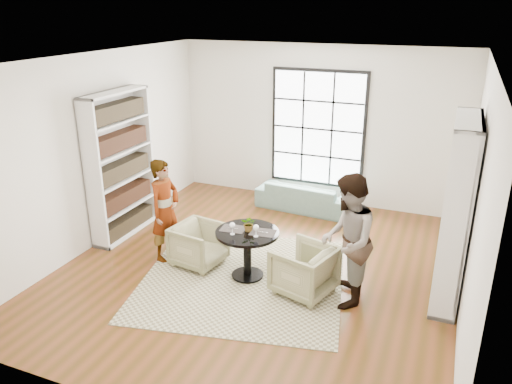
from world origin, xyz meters
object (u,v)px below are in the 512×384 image
at_px(sofa, 305,196).
at_px(flower_centerpiece, 249,224).
at_px(wine_glass_right, 256,228).
at_px(person_right, 347,241).
at_px(wine_glass_left, 232,226).
at_px(person_left, 165,210).
at_px(pedestal_table, 247,244).
at_px(armchair_right, 304,270).
at_px(armchair_left, 199,245).

height_order(sofa, flower_centerpiece, flower_centerpiece).
bearing_deg(sofa, wine_glass_right, 97.66).
xyz_separation_m(person_right, wine_glass_left, (-1.56, -0.07, -0.03)).
height_order(person_left, person_right, person_right).
bearing_deg(wine_glass_left, pedestal_table, 46.14).
bearing_deg(armchair_right, sofa, -146.84).
distance_m(wine_glass_left, flower_centerpiece, 0.25).
height_order(armchair_left, wine_glass_right, wine_glass_right).
bearing_deg(wine_glass_right, person_right, 0.53).
height_order(sofa, person_left, person_left).
height_order(person_right, wine_glass_right, person_right).
bearing_deg(person_right, person_left, -103.40).
height_order(person_left, wine_glass_right, person_left).
distance_m(sofa, wine_glass_right, 2.90).
bearing_deg(person_left, wine_glass_left, -94.16).
bearing_deg(wine_glass_right, flower_centerpiece, 140.85).
relative_size(wine_glass_left, flower_centerpiece, 0.79).
distance_m(person_left, wine_glass_left, 1.23).
bearing_deg(sofa, armchair_left, 77.27).
height_order(pedestal_table, armchair_right, pedestal_table).
relative_size(sofa, armchair_left, 2.56).
height_order(pedestal_table, person_left, person_left).
xyz_separation_m(pedestal_table, flower_centerpiece, (0.02, 0.02, 0.31)).
bearing_deg(armchair_right, wine_glass_right, -72.63).
bearing_deg(wine_glass_right, sofa, 93.30).
height_order(person_left, flower_centerpiece, person_left).
relative_size(armchair_left, person_left, 0.44).
height_order(pedestal_table, wine_glass_right, wine_glass_right).
xyz_separation_m(sofa, flower_centerpiece, (0.01, -2.71, 0.56)).
distance_m(armchair_left, flower_centerpiece, 0.97).
relative_size(person_left, person_right, 0.90).
xyz_separation_m(wine_glass_right, flower_centerpiece, (-0.15, 0.13, -0.01)).
xyz_separation_m(wine_glass_left, wine_glass_right, (0.32, 0.06, -0.00)).
bearing_deg(pedestal_table, armchair_left, 175.09).
bearing_deg(person_right, armchair_left, -104.22).
bearing_deg(armchair_right, wine_glass_left, -69.63).
height_order(person_left, wine_glass_left, person_left).
xyz_separation_m(person_right, flower_centerpiece, (-1.39, 0.11, -0.05)).
bearing_deg(person_left, armchair_left, -83.43).
bearing_deg(sofa, armchair_right, 111.10).
relative_size(sofa, flower_centerpiece, 7.93).
relative_size(pedestal_table, person_right, 0.51).
distance_m(sofa, armchair_right, 2.95).
height_order(armchair_right, wine_glass_right, wine_glass_right).
bearing_deg(person_left, armchair_right, -87.53).
relative_size(person_right, flower_centerpiece, 7.76).
bearing_deg(flower_centerpiece, pedestal_table, -125.29).
relative_size(armchair_left, wine_glass_right, 3.97).
bearing_deg(armchair_left, wine_glass_left, -100.53).
distance_m(sofa, wine_glass_left, 2.96).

